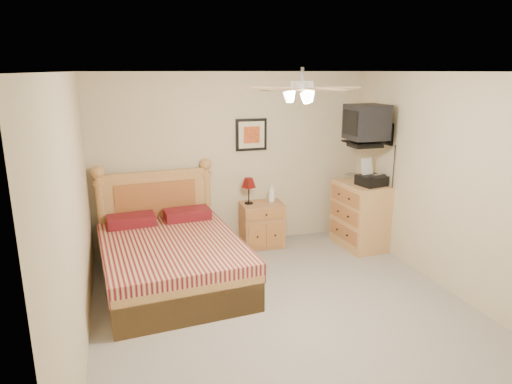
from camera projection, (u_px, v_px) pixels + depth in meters
floor at (289, 316)px, 4.82m from camera, size 4.50×4.50×0.00m
ceiling at (294, 72)px, 4.18m from camera, size 4.00×4.50×0.04m
wall_back at (233, 161)px, 6.57m from camera, size 4.00×0.04×2.50m
wall_front at (448, 315)px, 2.43m from camera, size 4.00×0.04×2.50m
wall_left at (75, 222)px, 3.92m from camera, size 0.04×4.50×2.50m
wall_right at (458, 187)px, 5.08m from camera, size 0.04×4.50×2.50m
bed at (171, 232)px, 5.38m from camera, size 1.69×2.15×1.33m
nightstand at (262, 224)px, 6.69m from camera, size 0.62×0.48×0.65m
table_lamp at (249, 191)px, 6.55m from camera, size 0.27×0.27×0.38m
lotion_bottle at (272, 193)px, 6.65m from camera, size 0.13×0.13×0.26m
framed_picture at (251, 135)px, 6.54m from camera, size 0.46×0.04×0.46m
dresser at (361, 215)px, 6.64m from camera, size 0.61×0.84×0.95m
fax_machine at (372, 173)px, 6.34m from camera, size 0.41×0.43×0.37m
magazine_lower at (351, 178)px, 6.78m from camera, size 0.19×0.25×0.02m
magazine_upper at (352, 176)px, 6.79m from camera, size 0.30×0.33×0.02m
wall_tv at (376, 125)px, 6.10m from camera, size 0.56×0.46×0.58m
ceiling_fan at (302, 88)px, 4.03m from camera, size 1.14×1.14×0.28m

